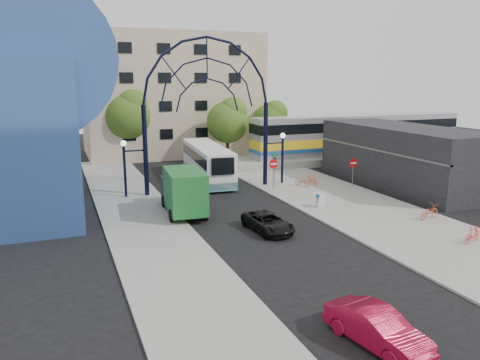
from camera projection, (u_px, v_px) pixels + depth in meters
name	position (u px, v px, depth m)	size (l,w,h in m)	color
ground	(288.00, 247.00, 25.20)	(120.00, 120.00, 0.00)	black
sidewalk_east	(366.00, 212.00, 31.70)	(8.00, 56.00, 0.12)	gray
plaza_west	(147.00, 228.00, 28.32)	(5.00, 50.00, 0.12)	gray
gateway_arch	(207.00, 83.00, 36.12)	(13.64, 0.44, 12.10)	black
stop_sign	(273.00, 167.00, 37.41)	(0.80, 0.07, 2.50)	slate
do_not_enter_sign	(353.00, 166.00, 37.82)	(0.76, 0.07, 2.48)	slate
street_name_sign	(275.00, 164.00, 38.07)	(0.70, 0.70, 2.80)	slate
sandwich_board	(321.00, 198.00, 32.49)	(0.55, 0.61, 0.99)	white
commercial_block_east	(403.00, 156.00, 39.50)	(6.00, 16.00, 5.00)	black
apartment_block	(171.00, 95.00, 56.24)	(20.00, 12.10, 14.00)	#C6AF89
train_platform	(357.00, 156.00, 52.29)	(32.00, 5.00, 0.80)	gray
train_car	(359.00, 134.00, 51.76)	(25.10, 3.05, 4.20)	#B7B7BC
tree_north_a	(229.00, 120.00, 50.00)	(4.48, 4.48, 7.00)	#382314
tree_north_b	(128.00, 113.00, 49.91)	(5.12, 5.12, 8.00)	#382314
tree_north_c	(271.00, 120.00, 54.04)	(4.16, 4.16, 6.50)	#382314
city_bus	(207.00, 162.00, 41.76)	(3.50, 11.44, 3.10)	white
green_truck	(183.00, 191.00, 31.18)	(2.79, 6.31, 3.10)	black
black_suv	(268.00, 222.00, 27.67)	(1.85, 4.02, 1.12)	black
red_sedan	(377.00, 328.00, 15.76)	(1.37, 3.93, 1.29)	maroon
bike_near_a	(302.00, 182.00, 38.87)	(0.53, 1.53, 0.80)	#EC4B2F
bike_near_b	(312.00, 178.00, 39.68)	(0.46, 1.61, 0.97)	orange
bike_far_a	(429.00, 212.00, 29.78)	(0.62, 1.78, 0.93)	#D2502A
bike_far_b	(473.00, 234.00, 25.44)	(0.44, 1.55, 0.93)	red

